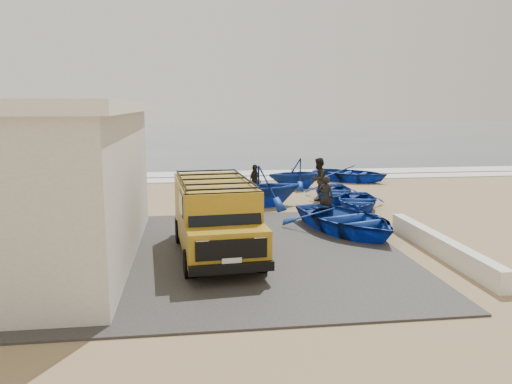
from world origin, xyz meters
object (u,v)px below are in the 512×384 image
boat_mid_right (333,192)px  boat_far_left (296,173)px  boat_near_left (346,219)px  fisherman_front (326,197)px  boat_near_right (357,201)px  boat_far_right (350,174)px  fisherman_middle (318,179)px  boat_mid_left (264,186)px  van (215,214)px  parapet (441,246)px  fisherman_back (255,181)px

boat_mid_right → boat_far_left: 3.34m
boat_far_left → boat_near_left: bearing=-11.8°
boat_mid_right → fisherman_front: (-1.31, -3.60, 0.45)m
boat_near_right → boat_far_right: boat_far_right is taller
boat_far_left → fisherman_front: size_ratio=1.81×
boat_far_right → fisherman_front: fisherman_front is taller
boat_far_left → fisherman_middle: size_ratio=1.54×
boat_near_left → boat_mid_left: size_ratio=1.37×
boat_mid_right → boat_far_right: size_ratio=0.84×
fisherman_middle → boat_near_right: bearing=67.3°
boat_near_right → boat_far_left: boat_far_left is taller
boat_far_right → fisherman_front: bearing=-167.4°
boat_far_right → boat_mid_left: bearing=173.6°
boat_mid_left → boat_mid_right: size_ratio=0.94×
boat_near_left → fisherman_front: 2.16m
fisherman_front → van: bearing=84.3°
boat_far_left → fisherman_middle: 3.23m
van → boat_far_right: bearing=52.6°
parapet → fisherman_back: 10.47m
fisherman_back → boat_far_left: bearing=-12.8°
boat_far_left → boat_near_right: bearing=4.4°
boat_mid_left → boat_near_right: bearing=-119.3°
fisherman_middle → boat_near_left: bearing=34.2°
parapet → boat_mid_left: boat_mid_left is taller
van → fisherman_middle: 9.03m
fisherman_front → boat_near_left: bearing=134.1°
boat_mid_right → boat_far_left: size_ratio=1.19×
boat_mid_right → fisherman_front: fisherman_front is taller
boat_near_left → boat_far_left: boat_far_left is taller
van → boat_near_left: (4.40, 1.88, -0.70)m
parapet → boat_mid_left: bearing=118.0°
boat_mid_left → fisherman_back: boat_mid_left is taller
boat_mid_left → van: bearing=145.7°
boat_near_right → fisherman_front: 2.32m
boat_mid_left → fisherman_middle: size_ratio=1.73×
boat_near_right → boat_mid_left: bearing=-178.8°
boat_near_right → boat_far_right: (2.09, 7.23, 0.08)m
boat_mid_left → boat_far_right: (5.76, 6.26, -0.44)m
boat_near_left → boat_mid_left: bearing=94.8°
van → fisherman_back: van is taller
boat_near_right → boat_far_left: size_ratio=1.14×
boat_near_right → fisherman_middle: bearing=133.8°
parapet → boat_far_left: size_ratio=2.06×
boat_far_right → fisherman_middle: size_ratio=2.17×
boat_mid_left → fisherman_middle: 2.81m
boat_far_left → van: bearing=-33.6°
boat_mid_left → fisherman_front: 3.15m
fisherman_back → boat_near_left: bearing=-125.8°
boat_near_left → fisherman_middle: fisherman_middle is taller
van → boat_near_right: bearing=37.5°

